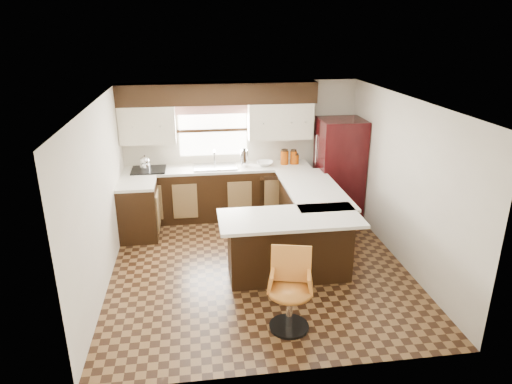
{
  "coord_description": "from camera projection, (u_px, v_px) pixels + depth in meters",
  "views": [
    {
      "loc": [
        -0.86,
        -5.84,
        3.34
      ],
      "look_at": [
        0.03,
        0.45,
        0.98
      ],
      "focal_mm": 32.0,
      "sensor_mm": 36.0,
      "label": 1
    }
  ],
  "objects": [
    {
      "name": "valance",
      "position": [
        213.0,
        109.0,
        7.94
      ],
      "size": [
        1.3,
        0.06,
        0.18
      ],
      "primitive_type": "cube",
      "color": "#D19B93",
      "rests_on": "wall_back"
    },
    {
      "name": "canister_large",
      "position": [
        284.0,
        158.0,
        8.21
      ],
      "size": [
        0.14,
        0.14,
        0.24
      ],
      "primitive_type": "cylinder",
      "color": "#9C3D04",
      "rests_on": "counter_back"
    },
    {
      "name": "counter_back",
      "position": [
        218.0,
        168.0,
        8.08
      ],
      "size": [
        3.3,
        0.6,
        0.04
      ],
      "primitive_type": "cube",
      "color": "silver",
      "rests_on": "base_cab_back"
    },
    {
      "name": "percolator",
      "position": [
        244.0,
        158.0,
        8.09
      ],
      "size": [
        0.14,
        0.14,
        0.29
      ],
      "primitive_type": "cylinder",
      "color": "silver",
      "rests_on": "counter_back"
    },
    {
      "name": "wall_right",
      "position": [
        403.0,
        182.0,
        6.56
      ],
      "size": [
        0.0,
        4.4,
        4.4
      ],
      "primitive_type": "plane",
      "rotation": [
        1.57,
        0.0,
        -1.57
      ],
      "color": "beige",
      "rests_on": "floor"
    },
    {
      "name": "wall_left",
      "position": [
        101.0,
        196.0,
        6.0
      ],
      "size": [
        0.0,
        4.4,
        4.4
      ],
      "primitive_type": "plane",
      "rotation": [
        1.57,
        0.0,
        1.57
      ],
      "color": "beige",
      "rests_on": "floor"
    },
    {
      "name": "floor",
      "position": [
        258.0,
        265.0,
        6.7
      ],
      "size": [
        4.4,
        4.4,
        0.0
      ],
      "primitive_type": "plane",
      "color": "#49301A",
      "rests_on": "ground"
    },
    {
      "name": "counter_pen_return",
      "position": [
        290.0,
        218.0,
        6.02
      ],
      "size": [
        1.89,
        0.84,
        0.04
      ],
      "primitive_type": "cube",
      "color": "silver",
      "rests_on": "peninsula_return"
    },
    {
      "name": "dishwasher",
      "position": [
        276.0,
        197.0,
        8.12
      ],
      "size": [
        0.58,
        0.03,
        0.78
      ],
      "primitive_type": "cube",
      "color": "black",
      "rests_on": "floor"
    },
    {
      "name": "ceiling",
      "position": [
        259.0,
        101.0,
        5.86
      ],
      "size": [
        4.4,
        4.4,
        0.0
      ],
      "primitive_type": "plane",
      "rotation": [
        3.14,
        0.0,
        0.0
      ],
      "color": "silver",
      "rests_on": "wall_back"
    },
    {
      "name": "peninsula_long",
      "position": [
        309.0,
        217.0,
        7.24
      ],
      "size": [
        0.6,
        1.95,
        0.9
      ],
      "primitive_type": "cube",
      "color": "black",
      "rests_on": "floor"
    },
    {
      "name": "wall_front",
      "position": [
        293.0,
        268.0,
        4.24
      ],
      "size": [
        4.4,
        0.0,
        4.4
      ],
      "primitive_type": "plane",
      "rotation": [
        -1.57,
        0.0,
        0.0
      ],
      "color": "beige",
      "rests_on": "floor"
    },
    {
      "name": "canister_small",
      "position": [
        295.0,
        159.0,
        8.25
      ],
      "size": [
        0.13,
        0.13,
        0.17
      ],
      "primitive_type": "cylinder",
      "color": "#9C3D04",
      "rests_on": "counter_back"
    },
    {
      "name": "mixing_bowl",
      "position": [
        265.0,
        163.0,
        8.17
      ],
      "size": [
        0.33,
        0.33,
        0.07
      ],
      "primitive_type": "imported",
      "rotation": [
        0.0,
        0.0,
        -0.14
      ],
      "color": "white",
      "rests_on": "counter_back"
    },
    {
      "name": "window_pane",
      "position": [
        213.0,
        130.0,
        8.12
      ],
      "size": [
        1.2,
        0.02,
        0.9
      ],
      "primitive_type": "cube",
      "color": "white",
      "rests_on": "wall_back"
    },
    {
      "name": "canister_med",
      "position": [
        293.0,
        158.0,
        8.23
      ],
      "size": [
        0.12,
        0.12,
        0.23
      ],
      "primitive_type": "cylinder",
      "color": "#9C3D04",
      "rests_on": "counter_back"
    },
    {
      "name": "counter_left",
      "position": [
        136.0,
        184.0,
        7.3
      ],
      "size": [
        0.6,
        0.7,
        0.04
      ],
      "primitive_type": "cube",
      "color": "silver",
      "rests_on": "base_cab_left"
    },
    {
      "name": "bar_chair",
      "position": [
        290.0,
        292.0,
        5.16
      ],
      "size": [
        0.61,
        0.61,
        0.95
      ],
      "primitive_type": null,
      "rotation": [
        0.0,
        0.0,
        -0.24
      ],
      "color": "orange",
      "rests_on": "floor"
    },
    {
      "name": "peninsula_return",
      "position": [
        289.0,
        247.0,
        6.27
      ],
      "size": [
        1.65,
        0.6,
        0.9
      ],
      "primitive_type": "cube",
      "color": "black",
      "rests_on": "floor"
    },
    {
      "name": "kettle",
      "position": [
        145.0,
        162.0,
        7.84
      ],
      "size": [
        0.19,
        0.19,
        0.25
      ],
      "primitive_type": null,
      "color": "silver",
      "rests_on": "cooktop"
    },
    {
      "name": "refrigerator",
      "position": [
        339.0,
        169.0,
        8.14
      ],
      "size": [
        0.77,
        0.74,
        1.79
      ],
      "primitive_type": "cube",
      "color": "black",
      "rests_on": "floor"
    },
    {
      "name": "base_cab_left",
      "position": [
        139.0,
        211.0,
        7.47
      ],
      "size": [
        0.6,
        0.7,
        0.9
      ],
      "primitive_type": "cube",
      "color": "black",
      "rests_on": "floor"
    },
    {
      "name": "upper_cab_right",
      "position": [
        280.0,
        121.0,
        8.07
      ],
      "size": [
        1.14,
        0.35,
        0.64
      ],
      "primitive_type": "cube",
      "color": "beige",
      "rests_on": "wall_back"
    },
    {
      "name": "counter_pen_long",
      "position": [
        313.0,
        189.0,
        7.08
      ],
      "size": [
        0.84,
        1.95,
        0.04
      ],
      "primitive_type": "cube",
      "color": "silver",
      "rests_on": "peninsula_long"
    },
    {
      "name": "cooktop",
      "position": [
        149.0,
        170.0,
        7.89
      ],
      "size": [
        0.58,
        0.5,
        0.02
      ],
      "primitive_type": "cube",
      "color": "black",
      "rests_on": "counter_back"
    },
    {
      "name": "base_cab_back",
      "position": [
        219.0,
        193.0,
        8.25
      ],
      "size": [
        3.3,
        0.6,
        0.9
      ],
      "primitive_type": "cube",
      "color": "black",
      "rests_on": "floor"
    },
    {
      "name": "sink",
      "position": [
        215.0,
        167.0,
        8.04
      ],
      "size": [
        0.75,
        0.45,
        0.03
      ],
      "primitive_type": "cube",
      "color": "#B2B2B7",
      "rests_on": "counter_back"
    },
    {
      "name": "wall_back",
      "position": [
        241.0,
        148.0,
        8.32
      ],
      "size": [
        4.4,
        0.0,
        4.4
      ],
      "primitive_type": "plane",
      "rotation": [
        1.57,
        0.0,
        0.0
      ],
      "color": "beige",
      "rests_on": "floor"
    },
    {
      "name": "upper_cab_left",
      "position": [
        147.0,
        125.0,
        7.77
      ],
      "size": [
        0.94,
        0.35,
        0.64
      ],
      "primitive_type": "cube",
      "color": "beige",
      "rests_on": "wall_back"
    },
    {
      "name": "soffit",
      "position": [
        218.0,
        93.0,
        7.75
      ],
      "size": [
        3.4,
        0.35,
        0.36
      ],
      "primitive_type": "cube",
      "color": "black",
      "rests_on": "wall_back"
    }
  ]
}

